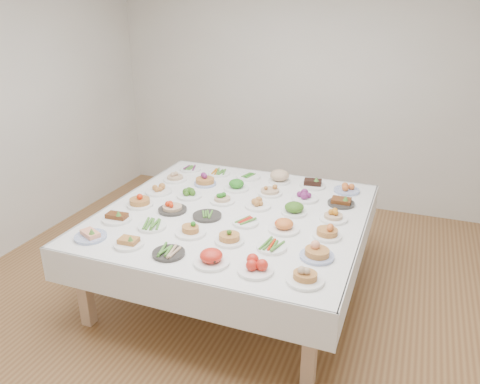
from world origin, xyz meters
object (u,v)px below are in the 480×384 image
(display_table, at_px, (234,219))
(dish_18, at_px, (158,189))
(dish_0, at_px, (90,233))
(dish_35, at_px, (347,187))

(display_table, bearing_deg, dish_18, 169.27)
(dish_0, bearing_deg, dish_18, 89.25)
(display_table, relative_size, dish_35, 9.20)
(display_table, height_order, dish_35, dish_35)
(display_table, relative_size, dish_0, 9.15)
(display_table, distance_m, dish_18, 0.84)
(dish_0, height_order, dish_18, dish_0)
(dish_18, bearing_deg, display_table, -10.73)
(display_table, xyz_separation_m, dish_18, (-0.82, 0.16, 0.11))
(dish_0, relative_size, dish_35, 1.01)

